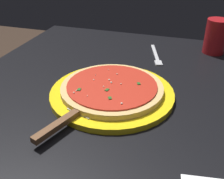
% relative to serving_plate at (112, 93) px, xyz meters
% --- Properties ---
extents(restaurant_table, '(1.06, 0.94, 0.75)m').
position_rel_serving_plate_xyz_m(restaurant_table, '(-0.01, 0.01, -0.13)').
color(restaurant_table, black).
rests_on(restaurant_table, ground_plane).
extents(serving_plate, '(0.34, 0.34, 0.02)m').
position_rel_serving_plate_xyz_m(serving_plate, '(0.00, 0.00, 0.00)').
color(serving_plate, yellow).
rests_on(serving_plate, restaurant_table).
extents(pizza, '(0.28, 0.28, 0.02)m').
position_rel_serving_plate_xyz_m(pizza, '(0.00, -0.00, 0.02)').
color(pizza, '#DBB26B').
rests_on(pizza, serving_plate).
extents(pizza_server, '(0.22, 0.11, 0.01)m').
position_rel_serving_plate_xyz_m(pizza_server, '(0.15, -0.05, 0.01)').
color(pizza_server, silver).
rests_on(pizza_server, serving_plate).
extents(cup_tall_drink, '(0.08, 0.08, 0.12)m').
position_rel_serving_plate_xyz_m(cup_tall_drink, '(-0.41, 0.27, 0.05)').
color(cup_tall_drink, '#B2191E').
rests_on(cup_tall_drink, restaurant_table).
extents(fork, '(0.18, 0.07, 0.00)m').
position_rel_serving_plate_xyz_m(fork, '(-0.31, 0.07, -0.01)').
color(fork, silver).
rests_on(fork, restaurant_table).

